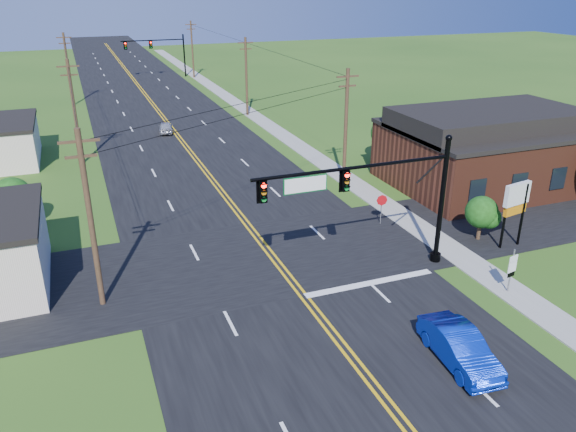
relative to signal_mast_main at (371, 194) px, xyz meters
name	(u,v)px	position (x,y,z in m)	size (l,w,h in m)	color
ground	(366,382)	(-4.34, -8.00, -4.75)	(260.00, 260.00, 0.00)	#2A4F16
road_main	(162,118)	(-4.34, 42.00, -4.73)	(16.00, 220.00, 0.04)	black
road_cross	(269,256)	(-4.34, 4.00, -4.73)	(70.00, 10.00, 0.04)	black
sidewalk	(276,130)	(6.16, 32.00, -4.71)	(2.00, 160.00, 0.08)	gray
signal_mast_main	(371,194)	(0.00, 0.00, 0.00)	(11.30, 0.60, 7.48)	black
signal_mast_far	(157,49)	(0.10, 72.00, -0.20)	(10.98, 0.60, 7.48)	black
brick_building	(485,155)	(15.66, 10.00, -2.40)	(14.20, 11.20, 4.70)	#532517
utility_pole_left_a	(90,218)	(-13.84, 2.00, -0.03)	(1.80, 0.28, 9.00)	#352718
utility_pole_left_b	(75,111)	(-13.84, 27.00, -0.03)	(1.80, 0.28, 9.00)	#352718
utility_pole_left_c	(68,68)	(-13.84, 54.00, -0.03)	(1.80, 0.28, 9.00)	#352718
utility_pole_right_a	(346,125)	(5.46, 14.00, -0.03)	(1.80, 0.28, 9.00)	#352718
utility_pole_right_b	(246,75)	(5.46, 40.00, -0.03)	(1.80, 0.28, 9.00)	#352718
utility_pole_right_c	(192,48)	(5.46, 70.00, -0.03)	(1.80, 0.28, 9.00)	#352718
tree_right_back	(388,133)	(11.66, 18.00, -2.15)	(3.00, 3.00, 4.10)	#352718
shrub_corner	(482,212)	(8.66, 1.50, -2.90)	(2.00, 2.00, 2.86)	#352718
tree_left	(12,196)	(-18.34, 14.00, -2.59)	(2.40, 2.40, 3.37)	#352718
blue_car	(459,348)	(-0.11, -8.28, -3.99)	(1.60, 4.60, 1.52)	#0828B3
distant_car	(166,128)	(-5.07, 35.11, -4.16)	(1.40, 3.47, 1.18)	#B6B7BB
route_sign	(512,268)	(5.92, -4.38, -3.29)	(0.62, 0.16, 2.50)	slate
stop_sign	(382,203)	(4.16, 5.80, -3.26)	(0.73, 0.17, 2.07)	slate
pylon_sign	(516,201)	(9.78, 0.01, -1.77)	(2.00, 0.65, 4.09)	black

